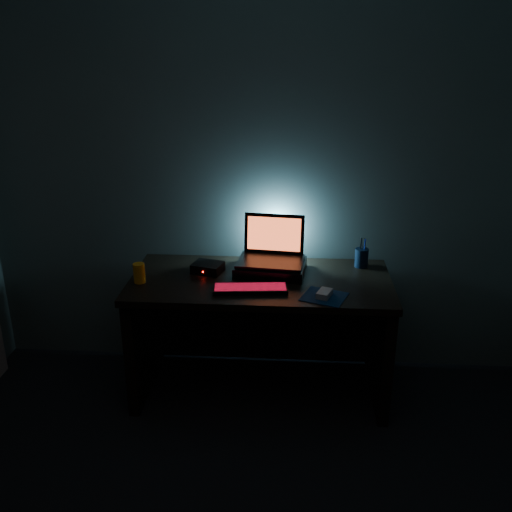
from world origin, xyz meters
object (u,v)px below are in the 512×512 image
(keyboard, at_px, (250,289))
(mouse, at_px, (324,294))
(pen_cup, at_px, (361,258))
(juice_glass, at_px, (139,273))
(laptop, at_px, (272,250))
(router, at_px, (208,268))

(keyboard, xyz_separation_m, mouse, (0.40, -0.05, 0.01))
(keyboard, bearing_deg, pen_cup, 26.31)
(mouse, bearing_deg, juice_glass, -166.50)
(keyboard, distance_m, mouse, 0.40)
(laptop, bearing_deg, juice_glass, -155.40)
(juice_glass, bearing_deg, mouse, -6.98)
(keyboard, height_order, mouse, mouse)
(laptop, relative_size, keyboard, 0.97)
(router, bearing_deg, juice_glass, -138.77)
(mouse, relative_size, router, 0.54)
(laptop, bearing_deg, pen_cup, 14.28)
(laptop, xyz_separation_m, keyboard, (-0.10, -0.32, -0.11))
(laptop, xyz_separation_m, pen_cup, (0.54, 0.08, -0.06))
(laptop, distance_m, pen_cup, 0.55)
(laptop, height_order, keyboard, laptop)
(juice_glass, bearing_deg, laptop, 18.49)
(keyboard, relative_size, juice_glass, 3.70)
(juice_glass, bearing_deg, router, 25.71)
(juice_glass, height_order, router, juice_glass)
(laptop, height_order, router, laptop)
(mouse, relative_size, pen_cup, 0.93)
(laptop, xyz_separation_m, juice_glass, (-0.74, -0.25, -0.06))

